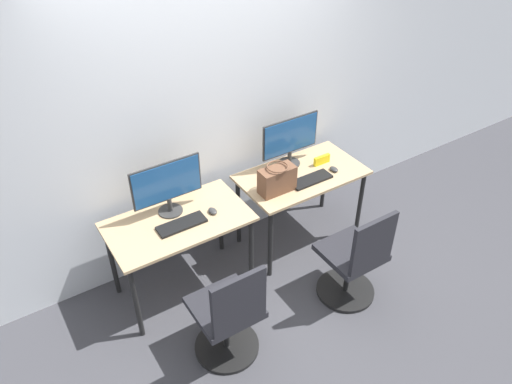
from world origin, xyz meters
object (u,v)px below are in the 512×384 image
office_chair_right (355,263)px  mouse_left (213,211)px  monitor_left (167,185)px  monitor_right (290,139)px  mouse_right (334,169)px  keyboard_left (182,224)px  keyboard_right (311,180)px  office_chair_left (229,319)px  handbag (277,179)px

office_chair_right → mouse_left: bearing=137.8°
monitor_left → monitor_right: 1.18m
mouse_left → mouse_right: 1.16m
keyboard_left → mouse_right: bearing=-1.8°
monitor_left → keyboard_right: 1.23m
office_chair_right → office_chair_left: bearing=177.3°
monitor_left → office_chair_left: 1.08m
office_chair_right → keyboard_left: bearing=145.9°
mouse_left → keyboard_right: 0.91m
keyboard_right → mouse_left: bearing=175.8°
mouse_left → office_chair_right: bearing=-42.2°
monitor_left → keyboard_right: bearing=-12.3°
monitor_left → monitor_right: size_ratio=1.00×
mouse_right → office_chair_right: size_ratio=0.10×
monitor_right → keyboard_right: (0.00, -0.31, -0.24)m
keyboard_left → keyboard_right: bearing=-2.8°
keyboard_left → office_chair_right: (1.10, -0.75, -0.36)m
mouse_left → office_chair_right: 1.18m
handbag → monitor_left: bearing=165.3°
monitor_right → office_chair_right: bearing=-94.0°
monitor_right → keyboard_right: monitor_right is taller
monitor_right → handbag: bearing=-139.3°
office_chair_left → mouse_right: (1.44, 0.65, 0.37)m
keyboard_left → handbag: 0.85m
mouse_left → mouse_right: bearing=-2.7°
office_chair_right → monitor_right: bearing=86.0°
office_chair_left → monitor_right: bearing=38.9°
keyboard_right → mouse_right: (0.26, 0.01, 0.01)m
keyboard_right → office_chair_right: size_ratio=0.41×
mouse_left → handbag: (0.58, -0.03, 0.10)m
monitor_left → office_chair_left: monitor_left is taller
keyboard_left → office_chair_right: size_ratio=0.41×
mouse_right → office_chair_right: 0.86m
monitor_left → mouse_left: 0.40m
monitor_left → office_chair_left: size_ratio=0.61×
keyboard_right → mouse_right: mouse_right is taller
keyboard_left → keyboard_right: same height
mouse_right → monitor_right: bearing=130.5°
keyboard_right → handbag: (-0.33, 0.03, 0.11)m
keyboard_left → office_chair_left: (-0.01, -0.70, -0.36)m
monitor_left → office_chair_right: (1.10, -0.95, -0.60)m
office_chair_left → mouse_right: size_ratio=10.16×
keyboard_left → office_chair_right: bearing=-34.1°
mouse_left → mouse_right: (1.16, -0.05, 0.00)m
keyboard_left → mouse_right: size_ratio=4.16×
keyboard_right → office_chair_right: office_chair_right is taller
monitor_left → keyboard_left: bearing=-90.0°
office_chair_right → mouse_right: bearing=64.8°
monitor_right → monitor_left: bearing=-177.2°
mouse_right → handbag: bearing=177.9°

